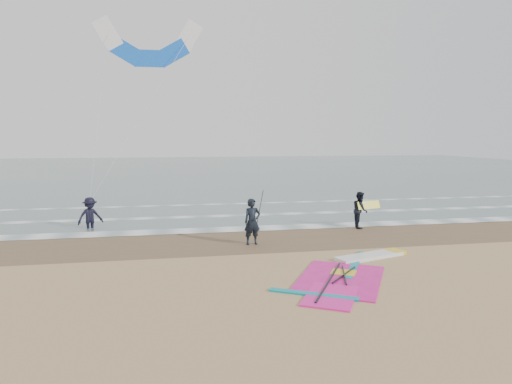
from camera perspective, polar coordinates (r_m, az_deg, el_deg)
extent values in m
plane|color=tan|center=(14.69, 9.10, -10.77)|extent=(120.00, 120.00, 0.00)
cube|color=#47605E|center=(61.50, -6.22, 2.75)|extent=(120.00, 80.00, 0.02)
cube|color=brown|center=(20.24, 3.32, -5.76)|extent=(120.00, 5.00, 0.01)
cube|color=white|center=(22.33, 1.95, -4.48)|extent=(120.00, 1.20, 0.02)
cube|color=white|center=(25.98, 0.11, -2.85)|extent=(120.00, 0.70, 0.02)
cube|color=white|center=(30.36, -1.49, -1.43)|extent=(120.00, 0.50, 0.01)
cube|color=white|center=(17.48, 14.00, -7.78)|extent=(2.86, 1.52, 0.13)
cube|color=yellow|center=(18.35, 16.99, -7.17)|extent=(0.68, 0.79, 0.14)
cube|color=#EE1E94|center=(14.77, 10.46, -10.62)|extent=(3.90, 4.31, 0.04)
cube|color=#EE1E94|center=(13.20, 9.32, -12.72)|extent=(2.16, 2.40, 0.05)
cube|color=#0C8C99|center=(16.45, 12.28, -8.81)|extent=(1.99, 3.21, 0.06)
cube|color=#0C8C99|center=(13.26, 7.13, -12.58)|extent=(2.34, 1.49, 0.06)
cube|color=yellow|center=(15.38, 10.88, -9.89)|extent=(1.01, 0.97, 0.06)
cylinder|color=black|center=(14.41, 9.11, -10.90)|extent=(2.06, 3.50, 0.07)
cylinder|color=black|center=(15.03, 10.96, -10.10)|extent=(1.37, 1.52, 0.04)
cylinder|color=black|center=(15.03, 10.96, -10.10)|extent=(0.66, 1.92, 0.04)
imported|color=black|center=(18.83, -0.47, -3.74)|extent=(0.76, 0.57, 1.92)
imported|color=black|center=(22.87, 12.88, -2.18)|extent=(0.86, 1.00, 1.79)
imported|color=black|center=(23.43, -20.05, -2.08)|extent=(1.41, 1.19, 1.89)
cylinder|color=black|center=(18.81, 0.43, -2.37)|extent=(0.17, 0.86, 1.82)
cube|color=yellow|center=(22.90, 13.91, -1.60)|extent=(1.30, 0.51, 0.39)
cube|color=white|center=(28.47, -18.05, 18.34)|extent=(1.71, 0.11, 2.00)
cube|color=blue|center=(28.19, -15.96, 16.54)|extent=(2.00, 0.11, 1.71)
cube|color=blue|center=(28.06, -13.16, 15.95)|extent=(1.75, 0.11, 0.96)
cube|color=blue|center=(28.10, -10.40, 16.73)|extent=(2.00, 0.11, 1.71)
cube|color=white|center=(28.31, -8.39, 18.67)|extent=(1.71, 0.11, 2.00)
cylinder|color=beige|center=(25.54, -19.00, 9.52)|extent=(0.58, 4.85, 8.96)
cylinder|color=beige|center=(25.33, -13.84, 9.72)|extent=(5.12, 4.85, 8.96)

